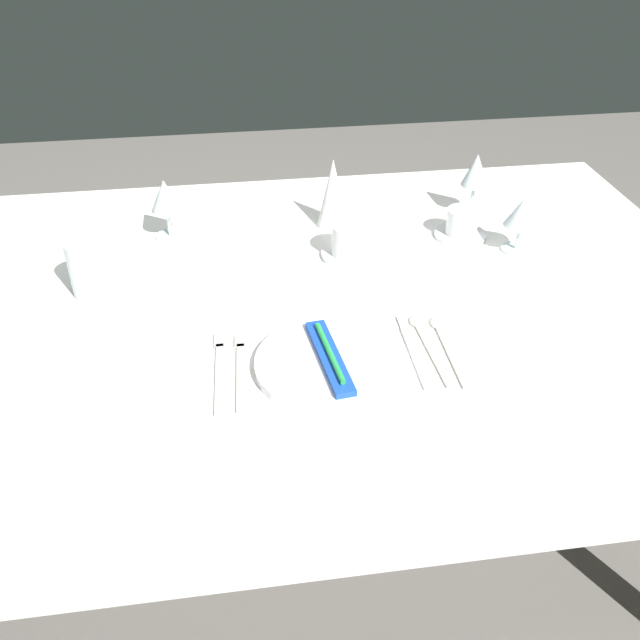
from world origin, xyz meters
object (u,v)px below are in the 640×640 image
(toothbrush_package, at_px, (330,356))
(coffee_cup_left, at_px, (351,239))
(coffee_cup_right, at_px, (463,221))
(wine_glass_right, at_px, (522,214))
(spoon_soup, at_px, (426,341))
(dinner_plate, at_px, (330,364))
(drink_tumbler, at_px, (88,272))
(wine_glass_centre, at_px, (166,199))
(wine_glass_left, at_px, (476,173))
(spoon_dessert, at_px, (445,342))
(fork_inner, at_px, (219,368))
(fork_outer, at_px, (240,367))
(dinner_knife, at_px, (414,352))
(napkin_folded, at_px, (333,193))

(toothbrush_package, relative_size, coffee_cup_left, 1.95)
(coffee_cup_right, relative_size, wine_glass_right, 0.71)
(spoon_soup, bearing_deg, dinner_plate, -165.33)
(drink_tumbler, bearing_deg, wine_glass_centre, 56.08)
(toothbrush_package, xyz_separation_m, wine_glass_left, (0.44, 0.56, 0.08))
(wine_glass_right, distance_m, drink_tumbler, 0.94)
(drink_tumbler, bearing_deg, dinner_plate, -34.53)
(dinner_plate, height_order, coffee_cup_left, coffee_cup_left)
(spoon_soup, height_order, drink_tumbler, drink_tumbler)
(spoon_dessert, bearing_deg, dinner_plate, -169.76)
(fork_inner, distance_m, wine_glass_left, 0.84)
(fork_outer, bearing_deg, dinner_knife, -0.46)
(dinner_plate, bearing_deg, dinner_knife, 6.63)
(coffee_cup_right, distance_m, napkin_folded, 0.31)
(coffee_cup_left, bearing_deg, dinner_knife, -81.82)
(dinner_plate, xyz_separation_m, spoon_soup, (0.19, 0.05, -0.01))
(dinner_knife, height_order, spoon_dessert, spoon_dessert)
(dinner_plate, height_order, fork_outer, dinner_plate)
(dinner_plate, xyz_separation_m, spoon_dessert, (0.23, 0.04, -0.01))
(fork_outer, distance_m, spoon_dessert, 0.38)
(fork_inner, distance_m, dinner_knife, 0.36)
(dinner_knife, distance_m, coffee_cup_right, 0.48)
(spoon_dessert, height_order, napkin_folded, napkin_folded)
(coffee_cup_right, xyz_separation_m, drink_tumbler, (-0.83, -0.13, 0.01))
(spoon_soup, bearing_deg, coffee_cup_right, 63.78)
(coffee_cup_left, height_order, wine_glass_centre, wine_glass_centre)
(dinner_plate, relative_size, coffee_cup_left, 2.45)
(dinner_knife, height_order, napkin_folded, napkin_folded)
(dinner_plate, xyz_separation_m, coffee_cup_right, (0.38, 0.44, 0.03))
(wine_glass_left, xyz_separation_m, wine_glass_right, (0.04, -0.20, -0.02))
(dinner_knife, relative_size, wine_glass_centre, 1.52)
(wine_glass_left, distance_m, drink_tumbler, 0.93)
(dinner_plate, bearing_deg, wine_glass_right, 36.28)
(dinner_plate, relative_size, drink_tumbler, 2.20)
(spoon_dessert, bearing_deg, coffee_cup_right, 68.50)
(fork_outer, xyz_separation_m, napkin_folded, (0.25, 0.52, 0.08))
(coffee_cup_left, bearing_deg, toothbrush_package, -105.64)
(dinner_knife, xyz_separation_m, wine_glass_right, (0.33, 0.34, 0.09))
(dinner_knife, bearing_deg, napkin_folded, 97.54)
(dinner_plate, xyz_separation_m, fork_inner, (-0.19, 0.02, -0.01))
(coffee_cup_right, bearing_deg, wine_glass_left, 61.89)
(spoon_dessert, distance_m, coffee_cup_left, 0.37)
(wine_glass_centre, xyz_separation_m, napkin_folded, (0.39, 0.01, -0.01))
(fork_inner, height_order, wine_glass_left, wine_glass_left)
(wine_glass_centre, bearing_deg, fork_outer, -74.75)
(fork_inner, bearing_deg, wine_glass_left, 39.76)
(dinner_knife, distance_m, wine_glass_centre, 0.70)
(dinner_plate, relative_size, spoon_soup, 1.23)
(fork_outer, bearing_deg, spoon_dessert, 2.93)
(coffee_cup_right, bearing_deg, drink_tumbler, -171.06)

